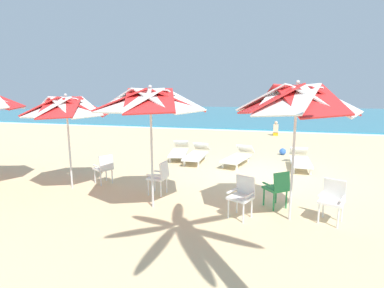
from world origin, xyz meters
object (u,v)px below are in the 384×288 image
plastic_chair_2 (332,198)px  beachgoer_seated (276,131)px  plastic_chair_1 (242,194)px  beach_umbrella_2 (66,108)px  sun_lounger_2 (197,154)px  beach_ball (283,152)px  plastic_chair_3 (160,176)px  beach_umbrella_1 (150,101)px  sun_lounger_0 (300,160)px  plastic_chair_4 (104,167)px  sun_lounger_1 (238,157)px  beach_umbrella_0 (297,101)px  plastic_chair_0 (278,187)px  sun_lounger_3 (179,151)px

plastic_chair_2 → beachgoer_seated: (-1.00, 12.59, -0.20)m
plastic_chair_1 → beach_umbrella_2: beach_umbrella_2 is taller
sun_lounger_2 → beach_ball: sun_lounger_2 is taller
plastic_chair_3 → beach_umbrella_2: bearing=-175.3°
plastic_chair_2 → beach_umbrella_1: bearing=-175.7°
beach_umbrella_2 → beach_ball: (5.72, 6.20, -2.07)m
beach_umbrella_1 → plastic_chair_1: bearing=0.7°
plastic_chair_2 → beach_ball: bearing=96.5°
sun_lounger_0 → plastic_chair_4: bearing=-147.9°
sun_lounger_1 → beachgoer_seated: 8.34m
beach_umbrella_0 → plastic_chair_0: (-0.25, 0.56, -1.93)m
plastic_chair_4 → sun_lounger_2: size_ratio=0.40×
plastic_chair_2 → sun_lounger_1: bearing=118.7°
sun_lounger_0 → sun_lounger_2: same height
sun_lounger_0 → sun_lounger_1: (-2.16, -0.07, 0.00)m
plastic_chair_1 → beach_ball: 6.89m
plastic_chair_0 → beach_umbrella_2: bearing=-179.0°
plastic_chair_2 → beachgoer_seated: size_ratio=0.94×
sun_lounger_1 → plastic_chair_4: bearing=-134.9°
plastic_chair_3 → beach_ball: (3.20, 6.00, -0.36)m
plastic_chair_0 → plastic_chair_1: (-0.72, -0.70, 0.00)m
plastic_chair_1 → beach_umbrella_1: 2.78m
plastic_chair_1 → beach_umbrella_1: size_ratio=0.31×
plastic_chair_0 → beachgoer_seated: bearing=89.7°
beach_umbrella_0 → beach_umbrella_2: beach_umbrella_0 is taller
plastic_chair_4 → beach_ball: 7.57m
beach_umbrella_1 → beach_umbrella_2: 2.75m
beach_umbrella_0 → beach_umbrella_1: bearing=-177.0°
plastic_chair_3 → beachgoer_seated: 12.40m
plastic_chair_4 → sun_lounger_1: (3.42, 3.43, -0.22)m
beach_umbrella_1 → plastic_chair_4: size_ratio=3.18×
beach_umbrella_0 → beach_ball: bearing=89.5°
plastic_chair_3 → beachgoer_seated: (2.95, 12.05, -0.20)m
sun_lounger_0 → sun_lounger_2: bearing=-179.2°
plastic_chair_4 → beachgoer_seated: bearing=67.5°
beach_umbrella_1 → sun_lounger_1: bearing=73.3°
plastic_chair_3 → beachgoer_seated: bearing=76.2°
beach_umbrella_0 → plastic_chair_3: bearing=167.9°
sun_lounger_3 → beachgoer_seated: bearing=63.9°
beach_umbrella_1 → sun_lounger_2: beach_umbrella_1 is taller
sun_lounger_3 → beachgoer_seated: size_ratio=2.41×
plastic_chair_0 → sun_lounger_0: plastic_chair_0 is taller
plastic_chair_1 → plastic_chair_0: bearing=44.0°
beach_umbrella_0 → sun_lounger_3: size_ratio=1.27×
plastic_chair_2 → plastic_chair_4: bearing=170.9°
plastic_chair_2 → sun_lounger_3: 6.79m
plastic_chair_0 → beachgoer_seated: size_ratio=0.94×
plastic_chair_0 → beach_ball: (0.31, 6.11, -0.36)m
sun_lounger_2 → plastic_chair_1: bearing=-64.6°
beach_umbrella_2 → sun_lounger_2: 5.13m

